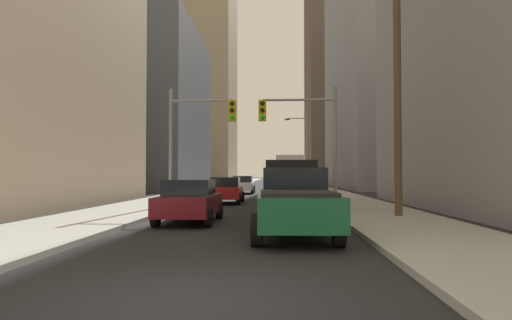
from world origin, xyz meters
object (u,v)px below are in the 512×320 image
at_px(sedan_maroon, 190,201).
at_px(sedan_silver, 287,189).
at_px(pickup_truck_green, 295,202).
at_px(traffic_signal_near_right, 302,127).
at_px(city_bus, 289,172).
at_px(sedan_red, 226,190).
at_px(cargo_van_black, 289,184).
at_px(traffic_signal_near_left, 199,128).
at_px(sedan_white, 243,185).

relative_size(sedan_maroon, sedan_silver, 1.00).
distance_m(pickup_truck_green, traffic_signal_near_right, 10.26).
height_order(sedan_maroon, traffic_signal_near_right, traffic_signal_near_right).
distance_m(pickup_truck_green, sedan_silver, 15.15).
height_order(city_bus, sedan_red, city_bus).
bearing_deg(sedan_red, sedan_silver, 25.44).
xyz_separation_m(city_bus, cargo_van_black, (-0.70, -26.03, -0.64)).
relative_size(cargo_van_black, traffic_signal_near_left, 0.87).
relative_size(sedan_red, sedan_silver, 1.01).
distance_m(pickup_truck_green, sedan_red, 13.89).
bearing_deg(sedan_silver, sedan_red, -154.56).
height_order(city_bus, cargo_van_black, city_bus).
bearing_deg(sedan_silver, city_bus, 88.02).
distance_m(city_bus, traffic_signal_near_left, 24.22).
bearing_deg(sedan_white, city_bus, 58.93).
xyz_separation_m(sedan_red, traffic_signal_near_right, (4.20, -3.70, 3.28)).
bearing_deg(sedan_red, traffic_signal_near_left, -104.22).
relative_size(pickup_truck_green, sedan_silver, 1.30).
relative_size(pickup_truck_green, cargo_van_black, 1.04).
relative_size(sedan_silver, traffic_signal_near_left, 0.70).
bearing_deg(sedan_silver, pickup_truck_green, -90.34).
height_order(sedan_maroon, traffic_signal_near_left, traffic_signal_near_left).
height_order(city_bus, traffic_signal_near_left, traffic_signal_near_left).
bearing_deg(sedan_red, city_bus, 78.06).
height_order(sedan_red, traffic_signal_near_left, traffic_signal_near_left).
xyz_separation_m(cargo_van_black, traffic_signal_near_right, (0.70, 2.46, 2.76)).
xyz_separation_m(sedan_maroon, sedan_red, (0.07, 10.28, 0.00)).
relative_size(sedan_red, traffic_signal_near_left, 0.71).
bearing_deg(sedan_red, sedan_maroon, -90.41).
relative_size(city_bus, pickup_truck_green, 2.11).
relative_size(city_bus, sedan_silver, 2.74).
xyz_separation_m(pickup_truck_green, sedan_silver, (0.09, 15.15, -0.16)).
relative_size(cargo_van_black, sedan_maroon, 1.25).
bearing_deg(cargo_van_black, sedan_maroon, -130.92).
height_order(sedan_maroon, sedan_red, same).
xyz_separation_m(pickup_truck_green, sedan_red, (-3.49, 13.45, -0.16)).
distance_m(sedan_red, sedan_white, 12.93).
xyz_separation_m(pickup_truck_green, cargo_van_black, (0.02, 7.30, 0.35)).
bearing_deg(cargo_van_black, city_bus, 88.46).
xyz_separation_m(pickup_truck_green, sedan_maroon, (-3.56, 3.17, -0.16)).
bearing_deg(sedan_red, cargo_van_black, -60.32).
relative_size(city_bus, sedan_red, 2.72).
xyz_separation_m(city_bus, sedan_silver, (-0.63, -18.18, -1.16)).
bearing_deg(sedan_maroon, city_bus, 81.93).
bearing_deg(sedan_white, sedan_maroon, -90.23).
height_order(cargo_van_black, sedan_silver, cargo_van_black).
bearing_deg(traffic_signal_near_left, sedan_white, 86.71).
distance_m(sedan_silver, traffic_signal_near_left, 7.75).
bearing_deg(sedan_maroon, traffic_signal_near_left, 97.46).
relative_size(sedan_red, traffic_signal_near_right, 0.71).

